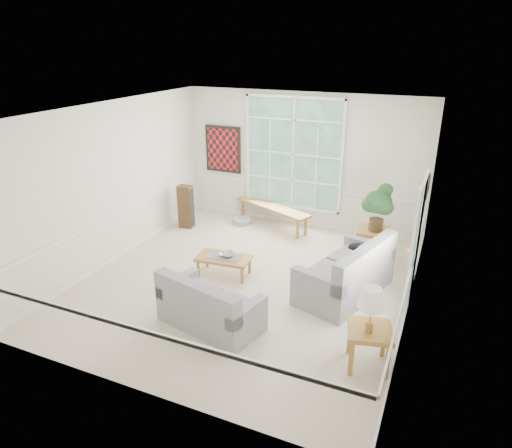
% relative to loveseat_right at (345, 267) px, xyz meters
% --- Properties ---
extents(floor, '(5.50, 6.00, 0.01)m').
position_rel_loveseat_right_xyz_m(floor, '(-1.68, -0.30, -0.49)').
color(floor, beige).
rests_on(floor, ground).
extents(ceiling, '(5.50, 6.00, 0.02)m').
position_rel_loveseat_right_xyz_m(ceiling, '(-1.68, -0.30, 2.51)').
color(ceiling, white).
rests_on(ceiling, ground).
extents(wall_back, '(5.50, 0.02, 3.00)m').
position_rel_loveseat_right_xyz_m(wall_back, '(-1.68, 2.70, 1.01)').
color(wall_back, silver).
rests_on(wall_back, ground).
extents(wall_front, '(5.50, 0.02, 3.00)m').
position_rel_loveseat_right_xyz_m(wall_front, '(-1.68, -3.30, 1.01)').
color(wall_front, silver).
rests_on(wall_front, ground).
extents(wall_left, '(0.02, 6.00, 3.00)m').
position_rel_loveseat_right_xyz_m(wall_left, '(-4.43, -0.30, 1.01)').
color(wall_left, silver).
rests_on(wall_left, ground).
extents(wall_right, '(0.02, 6.00, 3.00)m').
position_rel_loveseat_right_xyz_m(wall_right, '(1.07, -0.30, 1.01)').
color(wall_right, silver).
rests_on(wall_right, ground).
extents(window_back, '(2.30, 0.08, 2.40)m').
position_rel_loveseat_right_xyz_m(window_back, '(-1.88, 2.66, 1.16)').
color(window_back, white).
rests_on(window_back, wall_back).
extents(entry_door, '(0.08, 0.90, 2.10)m').
position_rel_loveseat_right_xyz_m(entry_door, '(1.03, 0.30, 0.56)').
color(entry_door, white).
rests_on(entry_door, floor).
extents(door_sidelight, '(0.08, 0.26, 1.90)m').
position_rel_loveseat_right_xyz_m(door_sidelight, '(1.03, -0.33, 0.66)').
color(door_sidelight, white).
rests_on(door_sidelight, wall_right).
extents(wall_art, '(0.90, 0.06, 1.10)m').
position_rel_loveseat_right_xyz_m(wall_art, '(-3.63, 2.65, 1.11)').
color(wall_art, maroon).
rests_on(wall_art, wall_back).
extents(wall_frame_near, '(0.04, 0.26, 0.32)m').
position_rel_loveseat_right_xyz_m(wall_frame_near, '(1.03, 1.45, 1.06)').
color(wall_frame_near, black).
rests_on(wall_frame_near, wall_right).
extents(wall_frame_far, '(0.04, 0.26, 0.32)m').
position_rel_loveseat_right_xyz_m(wall_frame_far, '(1.03, 1.85, 1.06)').
color(wall_frame_far, black).
rests_on(wall_frame_far, wall_right).
extents(loveseat_right, '(1.42, 2.00, 0.98)m').
position_rel_loveseat_right_xyz_m(loveseat_right, '(0.00, 0.00, 0.00)').
color(loveseat_right, gray).
rests_on(loveseat_right, floor).
extents(loveseat_front, '(1.67, 1.12, 0.83)m').
position_rel_loveseat_right_xyz_m(loveseat_front, '(-1.61, -1.71, -0.08)').
color(loveseat_front, gray).
rests_on(loveseat_front, floor).
extents(coffee_table, '(1.02, 0.62, 0.36)m').
position_rel_loveseat_right_xyz_m(coffee_table, '(-2.16, -0.23, -0.31)').
color(coffee_table, olive).
rests_on(coffee_table, floor).
extents(pewter_bowl, '(0.38, 0.38, 0.08)m').
position_rel_loveseat_right_xyz_m(pewter_bowl, '(-2.11, -0.18, -0.09)').
color(pewter_bowl, gray).
rests_on(pewter_bowl, coffee_table).
extents(window_bench, '(2.01, 1.15, 0.47)m').
position_rel_loveseat_right_xyz_m(window_bench, '(-2.23, 2.35, -0.25)').
color(window_bench, olive).
rests_on(window_bench, floor).
extents(end_table, '(0.64, 0.64, 0.61)m').
position_rel_loveseat_right_xyz_m(end_table, '(0.20, 1.55, -0.19)').
color(end_table, olive).
rests_on(end_table, floor).
extents(houseplant, '(0.60, 0.60, 0.94)m').
position_rel_loveseat_right_xyz_m(houseplant, '(0.22, 1.51, 0.59)').
color(houseplant, '#214726').
rests_on(houseplant, end_table).
extents(side_table, '(0.68, 0.68, 0.57)m').
position_rel_loveseat_right_xyz_m(side_table, '(0.72, -1.71, -0.20)').
color(side_table, olive).
rests_on(side_table, floor).
extents(table_lamp, '(0.37, 0.37, 0.62)m').
position_rel_loveseat_right_xyz_m(table_lamp, '(0.71, -1.77, 0.39)').
color(table_lamp, silver).
rests_on(table_lamp, side_table).
extents(pet_bed, '(0.56, 0.56, 0.13)m').
position_rel_loveseat_right_xyz_m(pet_bed, '(-2.93, 2.18, -0.42)').
color(pet_bed, gray).
rests_on(pet_bed, floor).
extents(floor_speaker, '(0.33, 0.27, 0.98)m').
position_rel_loveseat_right_xyz_m(floor_speaker, '(-4.01, 1.49, 0.00)').
color(floor_speaker, '#412D17').
rests_on(floor_speaker, floor).
extents(cat, '(0.46, 0.44, 0.18)m').
position_rel_loveseat_right_xyz_m(cat, '(0.08, 0.64, 0.10)').
color(cat, black).
rests_on(cat, loveseat_right).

